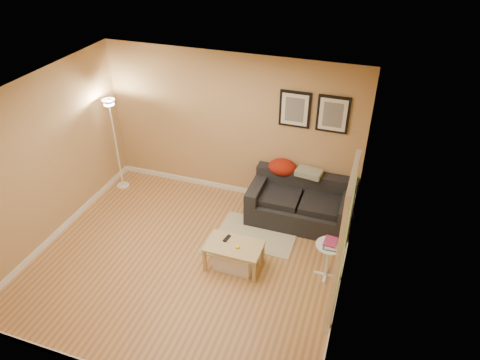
{
  "coord_description": "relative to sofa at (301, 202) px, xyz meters",
  "views": [
    {
      "loc": [
        2.33,
        -4.36,
        4.64
      ],
      "look_at": [
        0.55,
        0.85,
        1.05
      ],
      "focal_mm": 32.88,
      "sensor_mm": 36.0,
      "label": 1
    }
  ],
  "objects": [
    {
      "name": "framed_print_left",
      "position": [
        -0.3,
        0.45,
        1.43
      ],
      "size": [
        0.5,
        0.04,
        0.6
      ],
      "primitive_type": null,
      "color": "black",
      "rests_on": "wall_back"
    },
    {
      "name": "wall_front",
      "position": [
        -1.38,
        -3.53,
        0.92
      ],
      "size": [
        4.5,
        0.0,
        4.5
      ],
      "primitive_type": "plane",
      "rotation": [
        -1.57,
        0.0,
        0.0
      ],
      "color": "tan",
      "rests_on": "ground"
    },
    {
      "name": "coffee_table",
      "position": [
        -0.68,
        -1.4,
        -0.17
      ],
      "size": [
        0.87,
        0.61,
        0.41
      ],
      "primitive_type": null,
      "rotation": [
        0.0,
        0.0,
        0.14
      ],
      "color": "tan",
      "rests_on": "ground"
    },
    {
      "name": "remote_control",
      "position": [
        -0.82,
        -1.3,
        0.04
      ],
      "size": [
        0.08,
        0.17,
        0.02
      ],
      "primitive_type": "cube",
      "rotation": [
        0.0,
        0.0,
        -0.17
      ],
      "color": "black",
      "rests_on": "coffee_table"
    },
    {
      "name": "ceiling",
      "position": [
        -1.38,
        -1.53,
        2.23
      ],
      "size": [
        4.5,
        4.5,
        0.0
      ],
      "primitive_type": "plane",
      "rotation": [
        3.14,
        0.0,
        0.0
      ],
      "color": "white",
      "rests_on": "wall_back"
    },
    {
      "name": "plaid_throw",
      "position": [
        0.04,
        0.29,
        0.41
      ],
      "size": [
        0.45,
        0.32,
        0.1
      ],
      "primitive_type": null,
      "rotation": [
        0.0,
        0.0,
        -0.14
      ],
      "color": "tan",
      "rests_on": "sofa"
    },
    {
      "name": "area_rug",
      "position": [
        -0.57,
        -0.6,
        -0.37
      ],
      "size": [
        1.25,
        0.85,
        0.01
      ],
      "primitive_type": "cube",
      "color": "beige",
      "rests_on": "ground"
    },
    {
      "name": "tape_roll",
      "position": [
        -0.61,
        -1.43,
        0.05
      ],
      "size": [
        0.07,
        0.07,
        0.03
      ],
      "primitive_type": "cylinder",
      "color": "yellow",
      "rests_on": "coffee_table"
    },
    {
      "name": "red_throw",
      "position": [
        -0.42,
        0.33,
        0.4
      ],
      "size": [
        0.48,
        0.36,
        0.28
      ],
      "primitive_type": null,
      "color": "maroon",
      "rests_on": "sofa"
    },
    {
      "name": "storage_bin",
      "position": [
        -0.67,
        -1.39,
        -0.2
      ],
      "size": [
        0.57,
        0.42,
        0.35
      ],
      "primitive_type": null,
      "color": "white",
      "rests_on": "ground"
    },
    {
      "name": "floor",
      "position": [
        -1.38,
        -1.53,
        -0.38
      ],
      "size": [
        4.5,
        4.5,
        0.0
      ],
      "primitive_type": "plane",
      "color": "tan",
      "rests_on": "ground"
    },
    {
      "name": "floor_lamp",
      "position": [
        -3.38,
        -0.07,
        0.46
      ],
      "size": [
        0.23,
        0.23,
        1.76
      ],
      "primitive_type": null,
      "color": "white",
      "rests_on": "ground"
    },
    {
      "name": "side_table",
      "position": [
        0.64,
        -1.16,
        -0.08
      ],
      "size": [
        0.38,
        0.38,
        0.59
      ],
      "primitive_type": null,
      "color": "white",
      "rests_on": "ground"
    },
    {
      "name": "wall_left",
      "position": [
        -3.63,
        -1.53,
        0.92
      ],
      "size": [
        0.0,
        4.0,
        4.0
      ],
      "primitive_type": "plane",
      "rotation": [
        1.57,
        0.0,
        1.57
      ],
      "color": "tan",
      "rests_on": "ground"
    },
    {
      "name": "green_runner",
      "position": [
        -0.94,
        -1.07,
        -0.37
      ],
      "size": [
        0.7,
        0.5,
        0.01
      ],
      "primitive_type": "cube",
      "color": "#668C4C",
      "rests_on": "ground"
    },
    {
      "name": "doorway",
      "position": [
        0.82,
        -1.68,
        0.65
      ],
      "size": [
        0.12,
        1.01,
        2.13
      ],
      "primitive_type": null,
      "color": "white",
      "rests_on": "ground"
    },
    {
      "name": "book_stack",
      "position": [
        0.66,
        -1.17,
        0.25
      ],
      "size": [
        0.25,
        0.29,
        0.08
      ],
      "primitive_type": null,
      "rotation": [
        0.0,
        0.0,
        0.26
      ],
      "color": "#365BA2",
      "rests_on": "side_table"
    },
    {
      "name": "framed_print_right",
      "position": [
        0.3,
        0.45,
        1.43
      ],
      "size": [
        0.5,
        0.04,
        0.6
      ],
      "primitive_type": null,
      "color": "black",
      "rests_on": "wall_back"
    },
    {
      "name": "baseboard_left",
      "position": [
        -3.62,
        -1.53,
        -0.33
      ],
      "size": [
        0.02,
        4.0,
        0.1
      ],
      "primitive_type": "cube",
      "color": "white",
      "rests_on": "ground"
    },
    {
      "name": "baseboard_right",
      "position": [
        0.86,
        -1.53,
        -0.33
      ],
      "size": [
        0.02,
        4.0,
        0.1
      ],
      "primitive_type": "cube",
      "color": "white",
      "rests_on": "ground"
    },
    {
      "name": "wall_back",
      "position": [
        -1.38,
        0.47,
        0.92
      ],
      "size": [
        4.5,
        0.0,
        4.5
      ],
      "primitive_type": "plane",
      "rotation": [
        1.57,
        0.0,
        0.0
      ],
      "color": "tan",
      "rests_on": "ground"
    },
    {
      "name": "baseboard_back",
      "position": [
        -1.38,
        0.46,
        -0.33
      ],
      "size": [
        4.5,
        0.02,
        0.1
      ],
      "primitive_type": "cube",
      "color": "white",
      "rests_on": "ground"
    },
    {
      "name": "sofa",
      "position": [
        0.0,
        0.0,
        0.0
      ],
      "size": [
        1.7,
        0.9,
        0.75
      ],
      "primitive_type": null,
      "color": "black",
      "rests_on": "ground"
    },
    {
      "name": "wall_right",
      "position": [
        0.87,
        -1.53,
        0.92
      ],
      "size": [
        0.0,
        4.0,
        4.0
      ],
      "primitive_type": "plane",
      "rotation": [
        1.57,
        0.0,
        -1.57
      ],
      "color": "tan",
      "rests_on": "ground"
    }
  ]
}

